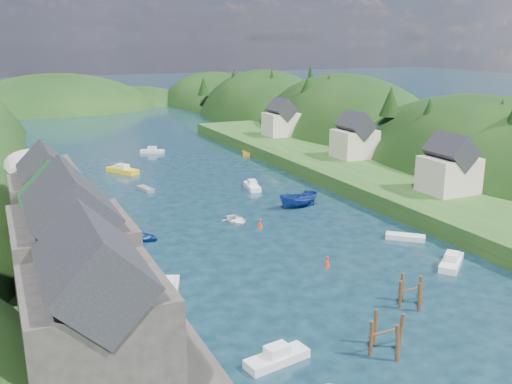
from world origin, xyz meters
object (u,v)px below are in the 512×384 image
piling_cluster_near (386,338)px  channel_buoy_far (260,224)px  channel_buoy_near (327,262)px  piling_cluster_far (411,295)px

piling_cluster_near → channel_buoy_far: size_ratio=3.20×
channel_buoy_near → channel_buoy_far: (-0.95, 14.66, 0.00)m
channel_buoy_far → channel_buoy_near: bearing=-86.3°
piling_cluster_near → piling_cluster_far: (6.93, 5.48, -0.13)m
piling_cluster_far → channel_buoy_near: 11.24m
piling_cluster_near → channel_buoy_near: piling_cluster_near is taller
piling_cluster_far → channel_buoy_near: piling_cluster_far is taller
piling_cluster_far → channel_buoy_far: piling_cluster_far is taller
piling_cluster_far → channel_buoy_far: bearing=96.3°
piling_cluster_far → channel_buoy_far: 25.89m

